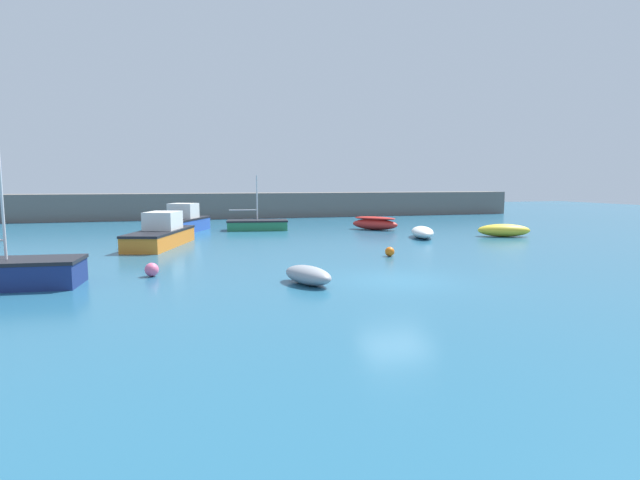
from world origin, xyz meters
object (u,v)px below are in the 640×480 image
(rowboat_with_red_cover, at_px, (375,223))
(sailboat_twin_hulled, at_px, (257,225))
(mooring_buoy_orange, at_px, (390,252))
(sailboat_short_mast, at_px, (7,273))
(mooring_buoy_pink, at_px, (152,270))
(open_tender_yellow, at_px, (422,232))
(motorboat_with_cabin, at_px, (161,234))
(fishing_dinghy_green, at_px, (308,275))
(cabin_cruiser_white, at_px, (182,222))
(rowboat_blue_near, at_px, (504,230))

(rowboat_with_red_cover, distance_m, sailboat_twin_hulled, 8.49)
(rowboat_with_red_cover, xyz_separation_m, mooring_buoy_orange, (-4.26, -12.36, -0.26))
(sailboat_short_mast, height_order, mooring_buoy_pink, sailboat_short_mast)
(mooring_buoy_orange, bearing_deg, rowboat_with_red_cover, 70.99)
(open_tender_yellow, bearing_deg, mooring_buoy_orange, -17.76)
(motorboat_with_cabin, bearing_deg, sailboat_twin_hulled, 157.64)
(mooring_buoy_pink, bearing_deg, fishing_dinghy_green, -29.42)
(cabin_cruiser_white, height_order, sailboat_short_mast, sailboat_short_mast)
(mooring_buoy_orange, height_order, mooring_buoy_pink, mooring_buoy_pink)
(sailboat_twin_hulled, bearing_deg, mooring_buoy_orange, -66.30)
(rowboat_blue_near, bearing_deg, open_tender_yellow, 12.17)
(open_tender_yellow, xyz_separation_m, rowboat_with_red_cover, (-0.86, 5.71, 0.13))
(mooring_buoy_orange, bearing_deg, sailboat_twin_hulled, 105.37)
(open_tender_yellow, bearing_deg, fishing_dinghy_green, -21.52)
(cabin_cruiser_white, xyz_separation_m, rowboat_with_red_cover, (13.48, -1.98, -0.20))
(open_tender_yellow, xyz_separation_m, mooring_buoy_orange, (-5.12, -6.66, -0.13))
(fishing_dinghy_green, height_order, rowboat_blue_near, rowboat_blue_near)
(sailboat_short_mast, distance_m, rowboat_blue_near, 26.74)
(motorboat_with_cabin, bearing_deg, cabin_cruiser_white, -170.93)
(sailboat_twin_hulled, xyz_separation_m, mooring_buoy_pink, (-6.43, -16.68, -0.13))
(motorboat_with_cabin, xyz_separation_m, mooring_buoy_pink, (-0.06, -9.07, -0.41))
(open_tender_yellow, distance_m, rowboat_with_red_cover, 5.77)
(cabin_cruiser_white, bearing_deg, open_tender_yellow, 85.73)
(open_tender_yellow, distance_m, rowboat_blue_near, 5.33)
(cabin_cruiser_white, height_order, mooring_buoy_pink, cabin_cruiser_white)
(open_tender_yellow, xyz_separation_m, cabin_cruiser_white, (-14.34, 7.69, 0.33))
(cabin_cruiser_white, bearing_deg, motorboat_with_cabin, 15.44)
(motorboat_with_cabin, height_order, rowboat_blue_near, motorboat_with_cabin)
(cabin_cruiser_white, distance_m, sailboat_short_mast, 18.19)
(fishing_dinghy_green, height_order, sailboat_twin_hulled, sailboat_twin_hulled)
(rowboat_blue_near, distance_m, mooring_buoy_pink, 22.32)
(motorboat_with_cabin, relative_size, mooring_buoy_orange, 15.06)
(sailboat_short_mast, bearing_deg, mooring_buoy_orange, 16.36)
(sailboat_twin_hulled, height_order, mooring_buoy_orange, sailboat_twin_hulled)
(rowboat_with_red_cover, bearing_deg, fishing_dinghy_green, -71.52)
(rowboat_blue_near, bearing_deg, rowboat_with_red_cover, -25.89)
(sailboat_twin_hulled, bearing_deg, sailboat_short_mast, -113.67)
(sailboat_short_mast, height_order, sailboat_twin_hulled, sailboat_short_mast)
(rowboat_with_red_cover, relative_size, mooring_buoy_pink, 6.69)
(rowboat_with_red_cover, height_order, mooring_buoy_orange, rowboat_with_red_cover)
(sailboat_short_mast, bearing_deg, cabin_cruiser_white, 77.07)
(cabin_cruiser_white, bearing_deg, rowboat_blue_near, 90.53)
(mooring_buoy_orange, distance_m, mooring_buoy_pink, 10.64)
(mooring_buoy_orange, bearing_deg, motorboat_with_cabin, 146.54)
(sailboat_twin_hulled, bearing_deg, motorboat_with_cabin, -121.58)
(rowboat_blue_near, bearing_deg, fishing_dinghy_green, 55.89)
(fishing_dinghy_green, relative_size, cabin_cruiser_white, 0.39)
(open_tender_yellow, xyz_separation_m, sailboat_twin_hulled, (-9.09, 7.80, 0.03))
(sailboat_short_mast, bearing_deg, mooring_buoy_pink, 14.37)
(cabin_cruiser_white, xyz_separation_m, rowboat_blue_near, (19.62, -8.49, -0.28))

